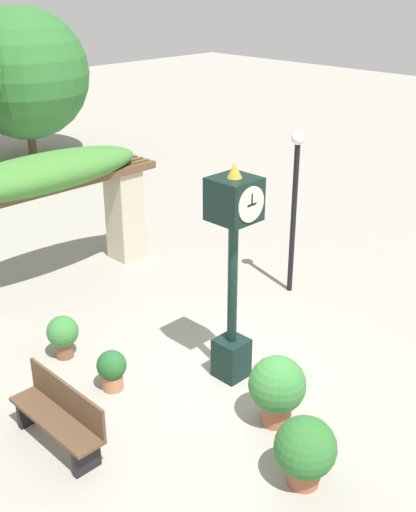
# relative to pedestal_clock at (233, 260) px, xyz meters

# --- Properties ---
(ground_plane) EXTENTS (60.00, 60.00, 0.00)m
(ground_plane) POSITION_rel_pedestal_clock_xyz_m (-0.20, -0.04, -1.95)
(ground_plane) COLOR gray
(pedestal_clock) EXTENTS (0.60, 0.65, 3.36)m
(pedestal_clock) POSITION_rel_pedestal_clock_xyz_m (0.00, 0.00, 0.00)
(pedestal_clock) COLOR black
(pedestal_clock) RESTS_ON ground
(pergola) EXTENTS (4.91, 1.20, 2.61)m
(pergola) POSITION_rel_pedestal_clock_xyz_m (-0.20, 4.65, -0.05)
(pergola) COLOR #BCB299
(pergola) RESTS_ON ground
(potted_plant_near_left) EXTENTS (0.44, 0.44, 0.63)m
(potted_plant_near_left) POSITION_rel_pedestal_clock_xyz_m (-1.49, 1.01, -1.60)
(potted_plant_near_left) COLOR #B26B4C
(potted_plant_near_left) RESTS_ON ground
(potted_plant_near_right) EXTENTS (0.75, 0.75, 0.92)m
(potted_plant_near_right) POSITION_rel_pedestal_clock_xyz_m (-1.04, -2.16, -1.44)
(potted_plant_near_right) COLOR #9E563D
(potted_plant_near_right) RESTS_ON ground
(potted_plant_far_left) EXTENTS (0.51, 0.51, 0.71)m
(potted_plant_far_left) POSITION_rel_pedestal_clock_xyz_m (-1.51, 2.25, -1.54)
(potted_plant_far_left) COLOR brown
(potted_plant_far_left) RESTS_ON ground
(potted_plant_far_right) EXTENTS (0.78, 0.78, 1.01)m
(potted_plant_far_right) POSITION_rel_pedestal_clock_xyz_m (-0.38, -1.19, -1.38)
(potted_plant_far_right) COLOR #9E563D
(potted_plant_far_right) RESTS_ON ground
(park_bench) EXTENTS (0.42, 1.62, 0.89)m
(park_bench) POSITION_rel_pedestal_clock_xyz_m (-2.70, 0.51, -1.51)
(park_bench) COLOR brown
(park_bench) RESTS_ON ground
(lamp_post) EXTENTS (0.24, 0.24, 3.11)m
(lamp_post) POSITION_rel_pedestal_clock_xyz_m (2.90, 1.17, -0.00)
(lamp_post) COLOR black
(lamp_post) RESTS_ON ground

